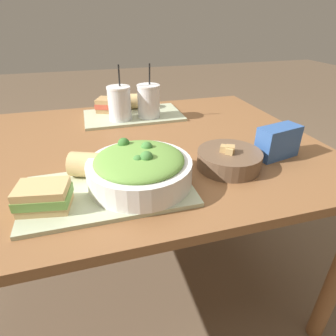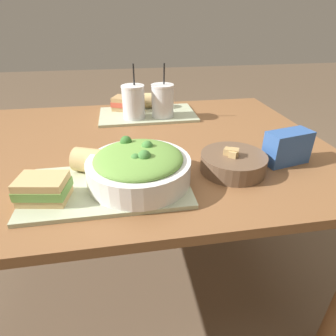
{
  "view_description": "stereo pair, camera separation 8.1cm",
  "coord_description": "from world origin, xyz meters",
  "px_view_note": "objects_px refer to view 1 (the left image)",
  "views": [
    {
      "loc": [
        -0.1,
        -0.97,
        1.17
      ],
      "look_at": [
        0.09,
        -0.29,
        0.78
      ],
      "focal_mm": 30.0,
      "sensor_mm": 36.0,
      "label": 1
    },
    {
      "loc": [
        -0.02,
        -0.98,
        1.17
      ],
      "look_at": [
        0.09,
        -0.29,
        0.78
      ],
      "focal_mm": 30.0,
      "sensor_mm": 36.0,
      "label": 2
    }
  ],
  "objects_px": {
    "chip_bag": "(278,142)",
    "drink_cup_dark": "(120,104)",
    "drink_cup_red": "(149,102)",
    "salad_bowl": "(140,168)",
    "sandwich_far": "(111,105)",
    "baguette_far": "(137,101)",
    "sandwich_near": "(44,197)",
    "soup_bowl": "(229,159)",
    "baguette_near": "(89,165)"
  },
  "relations": [
    {
      "from": "sandwich_near",
      "to": "chip_bag",
      "type": "bearing_deg",
      "value": 18.19
    },
    {
      "from": "sandwich_near",
      "to": "baguette_far",
      "type": "relative_size",
      "value": 1.29
    },
    {
      "from": "salad_bowl",
      "to": "drink_cup_red",
      "type": "xyz_separation_m",
      "value": [
        0.15,
        0.55,
        0.02
      ]
    },
    {
      "from": "drink_cup_red",
      "to": "soup_bowl",
      "type": "bearing_deg",
      "value": -74.71
    },
    {
      "from": "sandwich_far",
      "to": "chip_bag",
      "type": "xyz_separation_m",
      "value": [
        0.49,
        -0.62,
        0.01
      ]
    },
    {
      "from": "sandwich_far",
      "to": "chip_bag",
      "type": "relative_size",
      "value": 1.0
    },
    {
      "from": "sandwich_far",
      "to": "salad_bowl",
      "type": "bearing_deg",
      "value": -65.77
    },
    {
      "from": "baguette_near",
      "to": "soup_bowl",
      "type": "bearing_deg",
      "value": -73.71
    },
    {
      "from": "soup_bowl",
      "to": "sandwich_near",
      "type": "relative_size",
      "value": 1.46
    },
    {
      "from": "soup_bowl",
      "to": "baguette_near",
      "type": "height_order",
      "value": "baguette_near"
    },
    {
      "from": "baguette_near",
      "to": "drink_cup_red",
      "type": "xyz_separation_m",
      "value": [
        0.28,
        0.48,
        0.03
      ]
    },
    {
      "from": "sandwich_far",
      "to": "sandwich_near",
      "type": "bearing_deg",
      "value": -84.66
    },
    {
      "from": "sandwich_near",
      "to": "baguette_near",
      "type": "distance_m",
      "value": 0.17
    },
    {
      "from": "sandwich_far",
      "to": "drink_cup_dark",
      "type": "relative_size",
      "value": 0.67
    },
    {
      "from": "sandwich_far",
      "to": "soup_bowl",
      "type": "bearing_deg",
      "value": -41.52
    },
    {
      "from": "baguette_near",
      "to": "chip_bag",
      "type": "height_order",
      "value": "chip_bag"
    },
    {
      "from": "soup_bowl",
      "to": "drink_cup_red",
      "type": "xyz_separation_m",
      "value": [
        -0.14,
        0.52,
        0.05
      ]
    },
    {
      "from": "chip_bag",
      "to": "drink_cup_red",
      "type": "bearing_deg",
      "value": 111.49
    },
    {
      "from": "salad_bowl",
      "to": "sandwich_near",
      "type": "relative_size",
      "value": 2.11
    },
    {
      "from": "sandwich_far",
      "to": "drink_cup_dark",
      "type": "distance_m",
      "value": 0.13
    },
    {
      "from": "baguette_near",
      "to": "drink_cup_dark",
      "type": "distance_m",
      "value": 0.5
    },
    {
      "from": "drink_cup_red",
      "to": "sandwich_near",
      "type": "bearing_deg",
      "value": -123.36
    },
    {
      "from": "soup_bowl",
      "to": "chip_bag",
      "type": "height_order",
      "value": "chip_bag"
    },
    {
      "from": "drink_cup_dark",
      "to": "chip_bag",
      "type": "xyz_separation_m",
      "value": [
        0.46,
        -0.5,
        -0.03
      ]
    },
    {
      "from": "sandwich_near",
      "to": "chip_bag",
      "type": "height_order",
      "value": "chip_bag"
    },
    {
      "from": "sandwich_far",
      "to": "drink_cup_dark",
      "type": "xyz_separation_m",
      "value": [
        0.03,
        -0.13,
        0.04
      ]
    },
    {
      "from": "sandwich_far",
      "to": "baguette_far",
      "type": "distance_m",
      "value": 0.13
    },
    {
      "from": "salad_bowl",
      "to": "sandwich_far",
      "type": "bearing_deg",
      "value": 90.82
    },
    {
      "from": "baguette_near",
      "to": "salad_bowl",
      "type": "bearing_deg",
      "value": -97.82
    },
    {
      "from": "baguette_near",
      "to": "chip_bag",
      "type": "bearing_deg",
      "value": -69.49
    },
    {
      "from": "baguette_near",
      "to": "sandwich_far",
      "type": "relative_size",
      "value": 0.78
    },
    {
      "from": "salad_bowl",
      "to": "sandwich_far",
      "type": "distance_m",
      "value": 0.68
    },
    {
      "from": "chip_bag",
      "to": "drink_cup_dark",
      "type": "bearing_deg",
      "value": 120.7
    },
    {
      "from": "soup_bowl",
      "to": "baguette_far",
      "type": "xyz_separation_m",
      "value": [
        -0.17,
        0.67,
        0.02
      ]
    },
    {
      "from": "salad_bowl",
      "to": "soup_bowl",
      "type": "height_order",
      "value": "salad_bowl"
    },
    {
      "from": "salad_bowl",
      "to": "baguette_far",
      "type": "xyz_separation_m",
      "value": [
        0.12,
        0.7,
        -0.01
      ]
    },
    {
      "from": "drink_cup_red",
      "to": "baguette_near",
      "type": "bearing_deg",
      "value": -120.94
    },
    {
      "from": "sandwich_near",
      "to": "baguette_far",
      "type": "distance_m",
      "value": 0.83
    },
    {
      "from": "baguette_far",
      "to": "drink_cup_dark",
      "type": "relative_size",
      "value": 0.45
    },
    {
      "from": "drink_cup_dark",
      "to": "baguette_far",
      "type": "bearing_deg",
      "value": 54.5
    },
    {
      "from": "soup_bowl",
      "to": "sandwich_far",
      "type": "relative_size",
      "value": 1.28
    },
    {
      "from": "salad_bowl",
      "to": "chip_bag",
      "type": "bearing_deg",
      "value": 6.84
    },
    {
      "from": "soup_bowl",
      "to": "drink_cup_red",
      "type": "bearing_deg",
      "value": 105.29
    },
    {
      "from": "chip_bag",
      "to": "sandwich_near",
      "type": "bearing_deg",
      "value": 176.02
    },
    {
      "from": "sandwich_near",
      "to": "chip_bag",
      "type": "relative_size",
      "value": 0.88
    },
    {
      "from": "drink_cup_dark",
      "to": "chip_bag",
      "type": "height_order",
      "value": "drink_cup_dark"
    },
    {
      "from": "salad_bowl",
      "to": "baguette_near",
      "type": "relative_size",
      "value": 2.37
    },
    {
      "from": "soup_bowl",
      "to": "chip_bag",
      "type": "relative_size",
      "value": 1.29
    },
    {
      "from": "baguette_far",
      "to": "drink_cup_red",
      "type": "bearing_deg",
      "value": -163.44
    },
    {
      "from": "sandwich_near",
      "to": "sandwich_far",
      "type": "bearing_deg",
      "value": 81.69
    }
  ]
}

